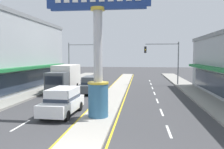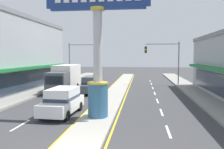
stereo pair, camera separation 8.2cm
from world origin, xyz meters
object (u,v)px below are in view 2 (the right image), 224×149
Objects in this scene: traffic_light_right_side at (166,56)px; suv_near_left_lane at (62,101)px; district_sign at (98,53)px; suv_far_right_lane at (91,84)px; traffic_light_left_side at (81,56)px; box_truck_near_right_lane at (65,77)px.

traffic_light_right_side is 1.33× the size of suv_near_left_lane.
district_sign is 19.40m from traffic_light_right_side.
suv_far_right_lane is (-9.05, -7.99, -3.26)m from traffic_light_right_side.
suv_far_right_lane is at bearing -67.76° from traffic_light_left_side.
box_truck_near_right_lane is 10.84m from suv_near_left_lane.
traffic_light_left_side is 0.89× the size of box_truck_near_right_lane.
district_sign is 20.13m from traffic_light_left_side.
district_sign is at bearing -15.51° from suv_near_left_lane.
traffic_light_right_side reaches higher than suv_near_left_lane.
traffic_light_left_side reaches higher than suv_near_left_lane.
district_sign reaches higher than suv_far_right_lane.
box_truck_near_right_lane is 1.49× the size of suv_near_left_lane.
traffic_light_right_side is (12.63, -0.77, 0.00)m from traffic_light_left_side.
suv_near_left_lane is (-9.04, -17.58, -3.26)m from traffic_light_right_side.
district_sign is 4.40m from suv_near_left_lane.
traffic_light_right_side is at bearing 71.00° from district_sign.
traffic_light_right_side is 14.59m from box_truck_near_right_lane.
district_sign reaches higher than box_truck_near_right_lane.
traffic_light_right_side is 20.04m from suv_near_left_lane.
traffic_light_right_side is 1.33× the size of suv_far_right_lane.
traffic_light_left_side is (-6.32, 19.11, -0.11)m from district_sign.
box_truck_near_right_lane is at bearing 107.95° from suv_near_left_lane.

